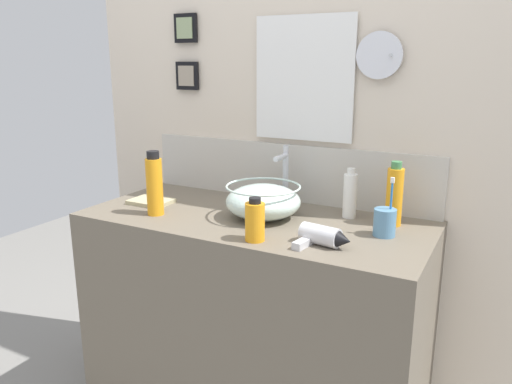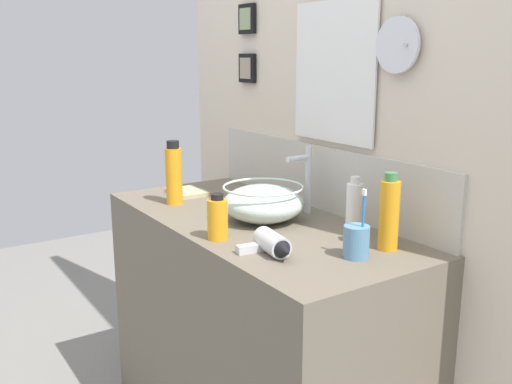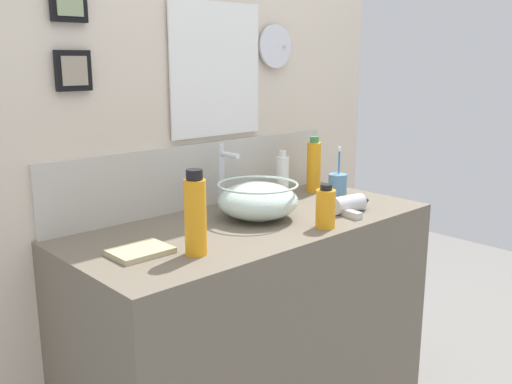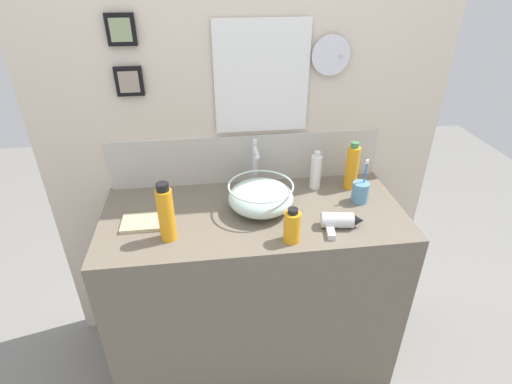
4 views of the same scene
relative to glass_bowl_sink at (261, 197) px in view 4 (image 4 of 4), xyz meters
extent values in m
plane|color=gray|center=(-0.03, -0.01, -0.97)|extent=(6.00, 6.00, 0.00)
cube|color=#6B6051|center=(-0.03, -0.01, -0.52)|extent=(1.29, 0.58, 0.90)
cube|color=beige|center=(-0.03, 0.31, 0.31)|extent=(1.88, 0.06, 2.55)
cube|color=beige|center=(-0.03, 0.27, 0.05)|extent=(1.27, 0.02, 0.24)
cube|color=white|center=(0.04, 0.27, 0.43)|extent=(0.35, 0.01, 0.42)
cube|color=white|center=(0.04, 0.26, 0.43)|extent=(0.41, 0.01, 0.48)
cylinder|color=silver|center=(0.33, 0.26, 0.52)|extent=(0.17, 0.01, 0.17)
cylinder|color=silver|center=(0.37, 0.27, 0.52)|extent=(0.01, 0.06, 0.01)
cube|color=black|center=(-0.51, 0.26, 0.64)|extent=(0.11, 0.02, 0.12)
cube|color=gray|center=(-0.51, 0.25, 0.64)|extent=(0.08, 0.01, 0.09)
cube|color=black|center=(-0.51, 0.26, 0.44)|extent=(0.11, 0.02, 0.12)
cube|color=gray|center=(-0.51, 0.25, 0.44)|extent=(0.08, 0.01, 0.09)
ellipsoid|color=silver|center=(0.00, 0.00, 0.00)|extent=(0.28, 0.28, 0.12)
torus|color=silver|center=(0.00, 0.00, 0.06)|extent=(0.28, 0.28, 0.01)
torus|color=#B2B7BC|center=(0.00, 0.00, -0.06)|extent=(0.11, 0.11, 0.01)
cylinder|color=silver|center=(0.00, 0.20, 0.04)|extent=(0.02, 0.02, 0.21)
cylinder|color=silver|center=(0.00, 0.15, 0.14)|extent=(0.02, 0.09, 0.02)
cylinder|color=silver|center=(0.00, 0.20, 0.16)|extent=(0.02, 0.02, 0.03)
cylinder|color=silver|center=(0.29, -0.16, -0.03)|extent=(0.14, 0.08, 0.06)
cone|color=black|center=(0.37, -0.18, -0.03)|extent=(0.05, 0.06, 0.05)
cube|color=silver|center=(0.25, -0.21, -0.05)|extent=(0.04, 0.09, 0.02)
cylinder|color=#598CB2|center=(0.45, 0.01, -0.02)|extent=(0.07, 0.07, 0.09)
cylinder|color=blue|center=(0.46, 0.02, 0.03)|extent=(0.01, 0.01, 0.18)
cube|color=white|center=(0.46, 0.02, 0.13)|extent=(0.01, 0.01, 0.02)
cylinder|color=white|center=(0.28, 0.16, 0.02)|extent=(0.05, 0.05, 0.16)
cylinder|color=silver|center=(0.28, 0.16, 0.11)|extent=(0.03, 0.03, 0.02)
cylinder|color=orange|center=(-0.38, -0.15, 0.04)|extent=(0.06, 0.06, 0.22)
cylinder|color=black|center=(-0.38, -0.15, 0.16)|extent=(0.05, 0.05, 0.03)
cylinder|color=orange|center=(0.09, -0.23, 0.00)|extent=(0.06, 0.06, 0.13)
cylinder|color=black|center=(0.09, -0.23, 0.07)|extent=(0.04, 0.04, 0.02)
cylinder|color=orange|center=(0.45, 0.14, 0.04)|extent=(0.06, 0.06, 0.21)
cylinder|color=#3F7F4C|center=(0.45, 0.14, 0.15)|extent=(0.04, 0.04, 0.03)
cube|color=tan|center=(-0.50, -0.04, -0.06)|extent=(0.17, 0.12, 0.02)
camera|label=1|loc=(0.81, -1.58, 0.50)|focal=35.00mm
camera|label=2|loc=(1.56, -1.06, 0.49)|focal=40.00mm
camera|label=3|loc=(-1.30, -1.39, 0.47)|focal=40.00mm
camera|label=4|loc=(-0.21, -1.43, 0.88)|focal=28.00mm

